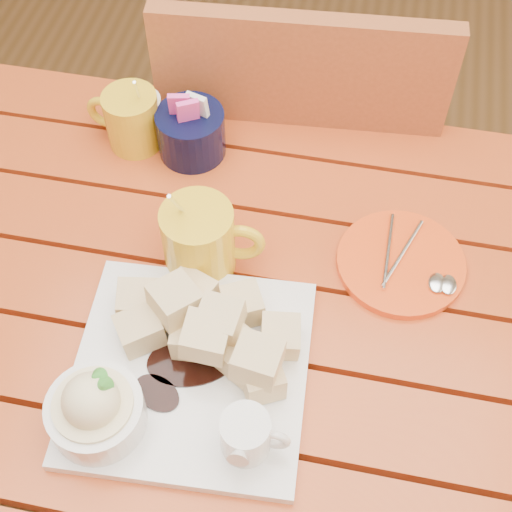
% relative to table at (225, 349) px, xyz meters
% --- Properties ---
extents(ground, '(5.00, 5.00, 0.00)m').
position_rel_table_xyz_m(ground, '(0.00, -0.00, -0.64)').
color(ground, brown).
rests_on(ground, ground).
extents(table, '(1.20, 0.79, 0.75)m').
position_rel_table_xyz_m(table, '(0.00, 0.00, 0.00)').
color(table, '#AB3416').
rests_on(table, ground).
extents(dessert_plate, '(0.30, 0.30, 0.11)m').
position_rel_table_xyz_m(dessert_plate, '(-0.03, -0.11, 0.14)').
color(dessert_plate, white).
rests_on(dessert_plate, table).
extents(coffee_mug_left, '(0.12, 0.08, 0.14)m').
position_rel_table_xyz_m(coffee_mug_left, '(-0.20, 0.27, 0.15)').
color(coffee_mug_left, gold).
rests_on(coffee_mug_left, table).
extents(coffee_mug_right, '(0.13, 0.09, 0.16)m').
position_rel_table_xyz_m(coffee_mug_right, '(-0.04, 0.07, 0.16)').
color(coffee_mug_right, gold).
rests_on(coffee_mug_right, table).
extents(cream_pitcher, '(0.09, 0.08, 0.08)m').
position_rel_table_xyz_m(cream_pitcher, '(-0.18, 0.28, 0.15)').
color(cream_pitcher, white).
rests_on(cream_pitcher, table).
extents(sugar_caddy, '(0.10, 0.10, 0.11)m').
position_rel_table_xyz_m(sugar_caddy, '(-0.11, 0.27, 0.15)').
color(sugar_caddy, black).
rests_on(sugar_caddy, table).
extents(orange_saucer, '(0.17, 0.17, 0.02)m').
position_rel_table_xyz_m(orange_saucer, '(0.22, 0.12, 0.11)').
color(orange_saucer, '#F44A15').
rests_on(orange_saucer, table).
extents(chair_far, '(0.48, 0.48, 0.94)m').
position_rel_table_xyz_m(chair_far, '(0.03, 0.48, -0.12)').
color(chair_far, brown).
rests_on(chair_far, ground).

